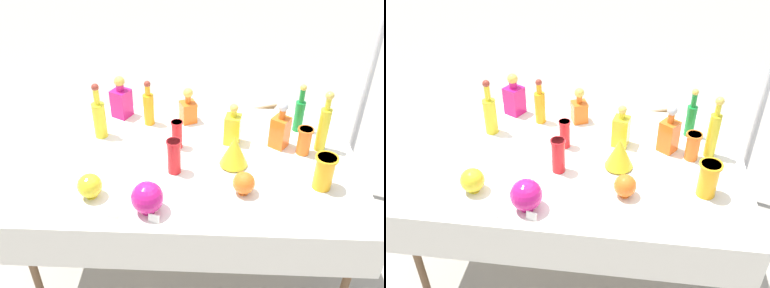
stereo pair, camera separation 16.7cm
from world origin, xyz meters
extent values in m
plane|color=#A0998C|center=(0.00, 0.00, 0.00)|extent=(40.00, 40.00, 0.00)
cube|color=white|center=(0.00, 0.00, 0.74)|extent=(1.92, 1.19, 0.03)
cube|color=white|center=(0.00, -0.60, 0.62)|extent=(1.92, 0.01, 0.27)
cylinder|color=brown|center=(-0.86, -0.50, 0.36)|extent=(0.04, 0.04, 0.73)
cylinder|color=brown|center=(0.86, -0.50, 0.36)|extent=(0.04, 0.04, 0.73)
cylinder|color=brown|center=(-0.86, 0.50, 0.36)|extent=(0.04, 0.04, 0.73)
cylinder|color=brown|center=(0.86, 0.50, 0.36)|extent=(0.04, 0.04, 0.73)
cylinder|color=orange|center=(-0.30, 0.37, 0.87)|extent=(0.07, 0.07, 0.21)
cylinder|color=orange|center=(-0.30, 0.37, 1.00)|extent=(0.03, 0.03, 0.07)
sphere|color=maroon|center=(-0.30, 0.37, 1.05)|extent=(0.04, 0.04, 0.04)
cylinder|color=yellow|center=(0.76, 0.13, 0.90)|extent=(0.07, 0.07, 0.27)
cylinder|color=yellow|center=(0.76, 0.13, 1.07)|extent=(0.03, 0.03, 0.08)
sphere|color=gold|center=(0.76, 0.13, 1.13)|extent=(0.05, 0.05, 0.05)
cylinder|color=yellow|center=(-0.58, 0.21, 0.87)|extent=(0.08, 0.08, 0.23)
cylinder|color=yellow|center=(-0.58, 0.21, 1.04)|extent=(0.03, 0.03, 0.10)
sphere|color=maroon|center=(-0.58, 0.21, 1.10)|extent=(0.04, 0.04, 0.04)
cylinder|color=#198C38|center=(0.66, 0.34, 0.86)|extent=(0.06, 0.06, 0.20)
cylinder|color=#198C38|center=(0.66, 0.34, 1.01)|extent=(0.03, 0.03, 0.09)
sphere|color=gold|center=(0.66, 0.34, 1.06)|extent=(0.04, 0.04, 0.04)
cube|color=orange|center=(0.52, 0.15, 0.86)|extent=(0.13, 0.13, 0.20)
cylinder|color=orange|center=(0.52, 0.15, 0.99)|extent=(0.04, 0.04, 0.06)
sphere|color=#B2B2B7|center=(0.52, 0.15, 1.03)|extent=(0.06, 0.06, 0.06)
cube|color=#C61972|center=(-0.49, 0.46, 0.86)|extent=(0.15, 0.15, 0.19)
cylinder|color=#C61972|center=(-0.49, 0.46, 0.97)|extent=(0.05, 0.05, 0.04)
sphere|color=gold|center=(-0.49, 0.46, 1.02)|extent=(0.07, 0.07, 0.07)
cube|color=yellow|center=(0.24, 0.18, 0.85)|extent=(0.11, 0.11, 0.19)
cylinder|color=yellow|center=(0.24, 0.18, 0.97)|extent=(0.04, 0.04, 0.04)
sphere|color=gold|center=(0.24, 0.18, 1.00)|extent=(0.05, 0.05, 0.05)
cube|color=orange|center=(-0.04, 0.41, 0.83)|extent=(0.12, 0.12, 0.14)
cylinder|color=orange|center=(-0.04, 0.41, 0.93)|extent=(0.04, 0.04, 0.05)
sphere|color=gold|center=(-0.04, 0.41, 0.97)|extent=(0.06, 0.06, 0.06)
cylinder|color=red|center=(-0.09, -0.13, 0.86)|extent=(0.07, 0.07, 0.21)
cylinder|color=red|center=(-0.09, -0.13, 0.96)|extent=(0.08, 0.08, 0.01)
cylinder|color=orange|center=(0.66, 0.08, 0.85)|extent=(0.08, 0.08, 0.17)
cylinder|color=orange|center=(0.66, 0.08, 0.92)|extent=(0.09, 0.09, 0.01)
cylinder|color=orange|center=(0.70, -0.23, 0.86)|extent=(0.10, 0.10, 0.20)
cylinder|color=orange|center=(0.70, -0.23, 0.95)|extent=(0.12, 0.12, 0.01)
cylinder|color=red|center=(-0.09, 0.11, 0.85)|extent=(0.06, 0.06, 0.18)
cylinder|color=red|center=(-0.09, 0.11, 0.93)|extent=(0.07, 0.07, 0.01)
cylinder|color=yellow|center=(0.24, -0.06, 0.77)|extent=(0.09, 0.09, 0.01)
cone|color=yellow|center=(0.24, -0.06, 0.86)|extent=(0.16, 0.16, 0.18)
cylinder|color=orange|center=(0.28, -0.30, 0.76)|extent=(0.05, 0.05, 0.01)
sphere|color=orange|center=(0.28, -0.30, 0.83)|extent=(0.12, 0.12, 0.12)
cylinder|color=yellow|center=(-0.51, -0.36, 0.76)|extent=(0.06, 0.06, 0.01)
sphere|color=yellow|center=(-0.51, -0.36, 0.83)|extent=(0.13, 0.13, 0.13)
cylinder|color=#C61972|center=(-0.20, -0.45, 0.76)|extent=(0.07, 0.07, 0.01)
sphere|color=#C61972|center=(-0.20, -0.45, 0.85)|extent=(0.16, 0.16, 0.16)
cube|color=white|center=(-0.36, -0.54, 0.78)|extent=(0.06, 0.01, 0.04)
cube|color=white|center=(-0.16, -0.53, 0.78)|extent=(0.06, 0.03, 0.04)
cube|color=tan|center=(0.48, 1.10, 0.18)|extent=(0.54, 0.46, 0.36)
cube|color=tan|center=(0.48, 1.19, 0.40)|extent=(0.41, 0.22, 0.09)
cylinder|color=silver|center=(1.17, 0.66, 1.21)|extent=(0.04, 0.04, 2.43)
cylinder|color=#333338|center=(1.17, 0.66, 0.02)|extent=(0.18, 0.18, 0.04)
camera|label=1|loc=(0.09, -2.01, 2.26)|focal=40.00mm
camera|label=2|loc=(0.26, -2.00, 2.26)|focal=40.00mm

